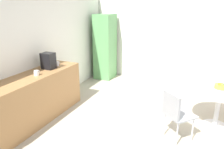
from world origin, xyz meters
TOP-DOWN VIEW (x-y plane):
  - ground_plane at (0.00, 0.00)m, footprint 6.00×6.00m
  - wall_back at (0.00, 3.00)m, footprint 6.00×0.10m
  - wall_side_right at (3.00, 0.00)m, footprint 0.10×6.00m
  - counter_block at (-0.43, 2.65)m, footprint 2.45×0.60m
  - locker_cabinet at (2.55, 2.55)m, footprint 0.60×0.50m
  - round_table at (0.83, -0.49)m, footprint 1.09×1.09m
  - chair_gray at (0.11, 0.15)m, footprint 0.59×0.59m
  - fruit_bowl at (0.83, -0.48)m, footprint 0.21×0.21m
  - mug_white at (0.41, 2.63)m, footprint 0.13×0.08m
  - mug_green at (-0.27, 2.56)m, footprint 0.13×0.08m
  - coffee_maker at (0.18, 2.65)m, footprint 0.20×0.24m

SIDE VIEW (x-z plane):
  - ground_plane at x=0.00m, z-range 0.00..0.00m
  - counter_block at x=-0.43m, z-range 0.00..0.90m
  - chair_gray at x=0.11m, z-range 0.11..0.94m
  - round_table at x=0.83m, z-range 0.23..0.97m
  - fruit_bowl at x=0.83m, z-range 0.73..0.84m
  - locker_cabinet at x=2.55m, z-range 0.00..1.87m
  - mug_white at x=0.41m, z-range 0.90..1.00m
  - mug_green at x=-0.27m, z-range 0.90..1.00m
  - coffee_maker at x=0.18m, z-range 0.90..1.22m
  - wall_back at x=0.00m, z-range 0.00..2.60m
  - wall_side_right at x=3.00m, z-range 0.00..2.60m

